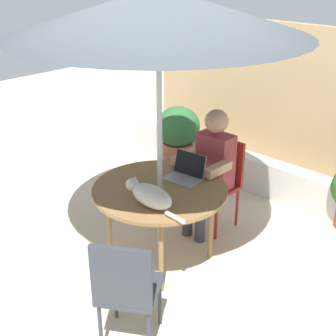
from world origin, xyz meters
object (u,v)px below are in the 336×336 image
Objects in this scene: chair_occupied at (220,176)px; potted_plant_corner at (178,134)px; patio_table at (160,193)px; person_seated at (211,166)px; laptop at (187,171)px; chair_empty at (126,286)px; patio_umbrella at (158,11)px; cat at (150,195)px.

chair_occupied is 1.09× the size of potted_plant_corner.
chair_occupied is (0.00, 0.85, -0.14)m from patio_table.
laptop is (0.04, -0.39, 0.09)m from person_seated.
person_seated reaches higher than chair_occupied.
patio_table is 1.29× the size of chair_occupied.
chair_empty is 0.72× the size of person_seated.
chair_empty is (0.56, -0.90, -1.62)m from patio_umbrella.
cat is at bearing -82.63° from chair_occupied.
patio_umbrella is at bearing 118.58° from cat.
chair_empty is at bearing -72.17° from chair_occupied.
person_seated is at bearing -90.00° from chair_occupied.
person_seated reaches higher than laptop.
person_seated is 1.89× the size of cat.
laptop is (0.04, 0.30, 0.11)m from patio_table.
patio_table is 0.33m from cat.
potted_plant_corner is (-1.22, 1.24, -0.32)m from laptop.
laptop is at bearing -84.67° from person_seated.
patio_table is 1.47m from patio_umbrella.
potted_plant_corner is (-1.18, 1.54, -0.20)m from patio_table.
cat is 2.27m from potted_plant_corner.
chair_occupied is 2.73× the size of laptop.
person_seated is at bearing 109.47° from chair_empty.
patio_table is at bearing -90.00° from chair_occupied.
patio_umbrella reaches higher than chair_occupied.
cat is at bearing 123.31° from chair_empty.
laptop reaches higher than chair_empty.
patio_umbrella is 2.81× the size of potted_plant_corner.
chair_empty reaches higher than cat.
laptop is 1.77m from potted_plant_corner.
chair_empty is 0.81m from cat.
person_seated is 1.48m from potted_plant_corner.
person_seated is 1.50× the size of potted_plant_corner.
patio_umbrella is at bearing -90.00° from person_seated.
chair_occupied is at bearing 93.80° from laptop.
chair_occupied is 1.84m from chair_empty.
potted_plant_corner is (-1.18, 0.69, -0.06)m from chair_occupied.
patio_umbrella is at bearing 0.00° from patio_table.
patio_table is 1.95m from potted_plant_corner.
person_seated is 0.40m from laptop.
patio_umbrella is (0.00, 0.00, 1.47)m from patio_table.
laptop is at bearing 83.07° from patio_umbrella.
person_seated is at bearing -35.78° from potted_plant_corner.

